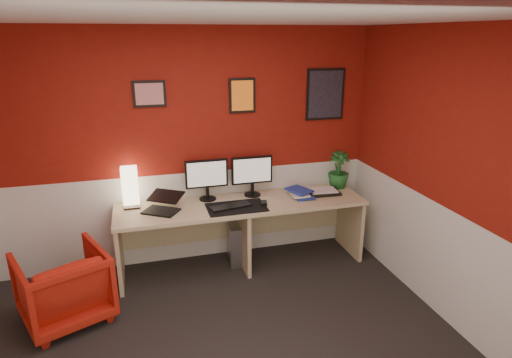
# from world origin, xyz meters

# --- Properties ---
(ceiling) EXTENTS (4.00, 3.50, 0.01)m
(ceiling) POSITION_xyz_m (0.00, 0.00, 2.50)
(ceiling) COLOR white
(ceiling) RESTS_ON ground
(wall_back) EXTENTS (4.00, 0.01, 2.50)m
(wall_back) POSITION_xyz_m (0.00, 1.75, 1.25)
(wall_back) COLOR maroon
(wall_back) RESTS_ON ground
(wall_right) EXTENTS (0.01, 3.50, 2.50)m
(wall_right) POSITION_xyz_m (2.00, 0.00, 1.25)
(wall_right) COLOR maroon
(wall_right) RESTS_ON ground
(wainscot_back) EXTENTS (4.00, 0.01, 1.00)m
(wainscot_back) POSITION_xyz_m (0.00, 1.75, 0.50)
(wainscot_back) COLOR silver
(wainscot_back) RESTS_ON ground
(wainscot_right) EXTENTS (0.01, 3.50, 1.00)m
(wainscot_right) POSITION_xyz_m (2.00, 0.00, 0.50)
(wainscot_right) COLOR silver
(wainscot_right) RESTS_ON ground
(desk) EXTENTS (2.60, 0.65, 0.73)m
(desk) POSITION_xyz_m (0.51, 1.41, 0.36)
(desk) COLOR tan
(desk) RESTS_ON ground
(shoji_lamp) EXTENTS (0.16, 0.16, 0.40)m
(shoji_lamp) POSITION_xyz_m (-0.61, 1.60, 0.93)
(shoji_lamp) COLOR #FFE5B2
(shoji_lamp) RESTS_ON desk
(laptop) EXTENTS (0.40, 0.37, 0.22)m
(laptop) POSITION_xyz_m (-0.33, 1.38, 0.84)
(laptop) COLOR black
(laptop) RESTS_ON desk
(monitor_left) EXTENTS (0.45, 0.06, 0.58)m
(monitor_left) POSITION_xyz_m (0.18, 1.60, 1.02)
(monitor_left) COLOR black
(monitor_left) RESTS_ON desk
(monitor_right) EXTENTS (0.45, 0.06, 0.58)m
(monitor_right) POSITION_xyz_m (0.67, 1.60, 1.02)
(monitor_right) COLOR black
(monitor_right) RESTS_ON desk
(desk_mat) EXTENTS (0.60, 0.38, 0.01)m
(desk_mat) POSITION_xyz_m (0.42, 1.30, 0.73)
(desk_mat) COLOR black
(desk_mat) RESTS_ON desk
(keyboard) EXTENTS (0.44, 0.22, 0.02)m
(keyboard) POSITION_xyz_m (0.36, 1.31, 0.74)
(keyboard) COLOR black
(keyboard) RESTS_ON desk_mat
(mouse) EXTENTS (0.08, 0.11, 0.03)m
(mouse) POSITION_xyz_m (0.71, 1.29, 0.75)
(mouse) COLOR black
(mouse) RESTS_ON desk_mat
(book_bottom) EXTENTS (0.22, 0.28, 0.03)m
(book_bottom) POSITION_xyz_m (1.09, 1.41, 0.74)
(book_bottom) COLOR #21369A
(book_bottom) RESTS_ON desk
(book_middle) EXTENTS (0.21, 0.28, 0.02)m
(book_middle) POSITION_xyz_m (1.05, 1.42, 0.77)
(book_middle) COLOR silver
(book_middle) RESTS_ON book_bottom
(book_top) EXTENTS (0.30, 0.33, 0.03)m
(book_top) POSITION_xyz_m (1.06, 1.40, 0.79)
(book_top) COLOR #21369A
(book_top) RESTS_ON book_middle
(zen_tray) EXTENTS (0.37, 0.27, 0.03)m
(zen_tray) POSITION_xyz_m (1.44, 1.45, 0.74)
(zen_tray) COLOR black
(zen_tray) RESTS_ON desk
(potted_plant) EXTENTS (0.28, 0.28, 0.42)m
(potted_plant) POSITION_xyz_m (1.69, 1.59, 0.94)
(potted_plant) COLOR #19591E
(potted_plant) RESTS_ON desk
(pc_tower) EXTENTS (0.24, 0.47, 0.45)m
(pc_tower) POSITION_xyz_m (0.48, 1.56, 0.23)
(pc_tower) COLOR #99999E
(pc_tower) RESTS_ON ground
(armchair) EXTENTS (0.92, 0.93, 0.65)m
(armchair) POSITION_xyz_m (-1.22, 0.91, 0.32)
(armchair) COLOR red
(armchair) RESTS_ON ground
(art_left) EXTENTS (0.32, 0.02, 0.26)m
(art_left) POSITION_xyz_m (-0.34, 1.74, 1.85)
(art_left) COLOR red
(art_left) RESTS_ON wall_back
(art_center) EXTENTS (0.28, 0.02, 0.36)m
(art_center) POSITION_xyz_m (0.60, 1.74, 1.80)
(art_center) COLOR orange
(art_center) RESTS_ON wall_back
(art_right) EXTENTS (0.44, 0.02, 0.56)m
(art_right) POSITION_xyz_m (1.54, 1.74, 1.78)
(art_right) COLOR black
(art_right) RESTS_ON wall_back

